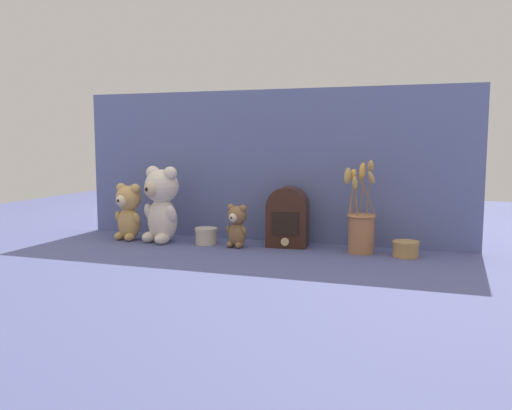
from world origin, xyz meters
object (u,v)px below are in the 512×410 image
flower_vase (361,225)px  vintage_radio (288,217)px  teddy_bear_large (161,203)px  teddy_bear_medium (128,210)px  teddy_bear_small (237,225)px  decorative_tin_short (206,236)px  decorative_tin_tall (406,249)px

flower_vase → vintage_radio: (-0.28, 0.03, 0.01)m
teddy_bear_large → teddy_bear_medium: bearing=177.4°
teddy_bear_small → decorative_tin_short: 0.14m
teddy_bear_medium → teddy_bear_small: size_ratio=1.41×
teddy_bear_large → flower_vase: bearing=3.5°
teddy_bear_medium → vintage_radio: bearing=6.2°
vintage_radio → teddy_bear_large: bearing=-171.1°
teddy_bear_medium → decorative_tin_tall: size_ratio=2.49×
teddy_bear_large → vintage_radio: size_ratio=1.32×
teddy_bear_small → flower_vase: (0.45, 0.05, 0.01)m
teddy_bear_large → teddy_bear_medium: (-0.15, 0.01, -0.04)m
teddy_bear_medium → decorative_tin_short: bearing=1.8°
decorative_tin_tall → teddy_bear_medium: bearing=-178.9°
vintage_radio → decorative_tin_short: size_ratio=2.59×
teddy_bear_medium → flower_vase: (0.92, 0.04, -0.02)m
teddy_bear_small → decorative_tin_short: bearing=173.1°
teddy_bear_large → teddy_bear_medium: size_ratio=1.31×
teddy_bear_medium → decorative_tin_tall: teddy_bear_medium is taller
teddy_bear_small → flower_vase: 0.46m
teddy_bear_small → flower_vase: size_ratio=0.49×
teddy_bear_medium → teddy_bear_small: 0.47m
teddy_bear_large → flower_vase: 0.77m
teddy_bear_large → decorative_tin_tall: (0.93, 0.03, -0.13)m
vintage_radio → teddy_bear_small: bearing=-156.9°
teddy_bear_medium → teddy_bear_small: teddy_bear_medium is taller
teddy_bear_small → decorative_tin_tall: bearing=2.5°
teddy_bear_large → teddy_bear_small: teddy_bear_large is taller
teddy_bear_medium → decorative_tin_short: size_ratio=2.60×
teddy_bear_large → vintage_radio: 0.50m
teddy_bear_medium → teddy_bear_small: bearing=-0.7°
teddy_bear_large → teddy_bear_small: size_ratio=1.85×
teddy_bear_small → teddy_bear_large: bearing=-179.7°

